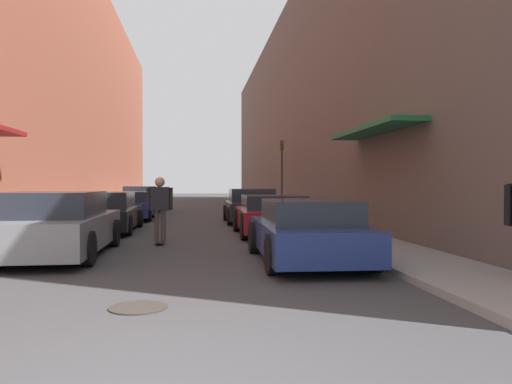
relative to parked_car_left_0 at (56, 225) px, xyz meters
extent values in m
plane|color=#38383A|center=(2.54, 13.24, -0.64)|extent=(112.39, 112.39, 0.00)
cube|color=gray|center=(-1.89, 18.35, -0.58)|extent=(1.80, 51.09, 0.12)
cube|color=gray|center=(6.96, 18.35, -0.58)|extent=(1.80, 51.09, 0.12)
cube|color=brown|center=(-4.79, 18.35, 6.29)|extent=(4.00, 51.09, 13.87)
cube|color=#564C47|center=(9.86, 18.35, 5.12)|extent=(4.00, 51.09, 11.53)
cube|color=#1E6038|center=(7.46, 1.75, 2.26)|extent=(1.00, 4.80, 0.12)
cube|color=gray|center=(0.00, 0.06, -0.14)|extent=(1.97, 4.75, 0.66)
cube|color=#232833|center=(0.00, -0.18, 0.44)|extent=(1.71, 2.48, 0.50)
cylinder|color=black|center=(-0.94, 1.53, -0.32)|extent=(0.18, 0.64, 0.64)
cylinder|color=black|center=(0.94, 1.53, -0.32)|extent=(0.18, 0.64, 0.64)
cylinder|color=black|center=(0.94, -1.41, -0.32)|extent=(0.18, 0.64, 0.64)
cube|color=black|center=(0.09, 5.46, -0.19)|extent=(1.85, 4.74, 0.57)
cube|color=#232833|center=(0.09, 5.22, 0.35)|extent=(1.59, 2.48, 0.51)
cylinder|color=black|center=(-0.77, 6.91, -0.34)|extent=(0.18, 0.60, 0.60)
cylinder|color=black|center=(0.94, 6.91, -0.34)|extent=(0.18, 0.60, 0.60)
cylinder|color=black|center=(-0.77, 4.00, -0.34)|extent=(0.18, 0.60, 0.60)
cylinder|color=black|center=(0.94, 4.00, -0.34)|extent=(0.18, 0.60, 0.60)
cube|color=navy|center=(0.16, 10.64, -0.18)|extent=(1.80, 4.15, 0.57)
cube|color=#232833|center=(0.16, 10.43, 0.32)|extent=(1.58, 2.16, 0.43)
cylinder|color=black|center=(-0.72, 11.93, -0.31)|extent=(0.18, 0.66, 0.66)
cylinder|color=black|center=(1.04, 11.93, -0.31)|extent=(0.18, 0.66, 0.66)
cylinder|color=black|center=(-0.72, 9.36, -0.31)|extent=(0.18, 0.66, 0.66)
cylinder|color=black|center=(1.04, 9.36, -0.31)|extent=(0.18, 0.66, 0.66)
cube|color=navy|center=(0.07, 16.06, -0.13)|extent=(1.87, 4.69, 0.67)
cube|color=#232833|center=(0.07, 15.82, 0.47)|extent=(1.63, 2.45, 0.53)
cylinder|color=black|center=(-0.82, 17.51, -0.31)|extent=(0.18, 0.67, 0.67)
cylinder|color=black|center=(0.97, 17.51, -0.31)|extent=(0.18, 0.67, 0.67)
cylinder|color=black|center=(-0.82, 14.61, -0.31)|extent=(0.18, 0.67, 0.67)
cylinder|color=black|center=(0.97, 14.61, -0.31)|extent=(0.18, 0.67, 0.67)
cube|color=navy|center=(4.99, -1.36, -0.17)|extent=(1.88, 4.26, 0.57)
cube|color=#232833|center=(4.99, -1.57, 0.33)|extent=(1.62, 2.23, 0.44)
cylinder|color=black|center=(4.12, -0.05, -0.31)|extent=(0.18, 0.68, 0.68)
cylinder|color=black|center=(5.86, -0.05, -0.31)|extent=(0.18, 0.68, 0.68)
cylinder|color=black|center=(4.12, -2.67, -0.31)|extent=(0.18, 0.68, 0.68)
cylinder|color=black|center=(5.86, -2.67, -0.31)|extent=(0.18, 0.68, 0.68)
cube|color=maroon|center=(5.10, 3.74, -0.16)|extent=(2.01, 4.13, 0.57)
cube|color=#232833|center=(5.10, 3.54, 0.32)|extent=(1.74, 2.16, 0.40)
cylinder|color=black|center=(4.15, 5.01, -0.29)|extent=(0.18, 0.72, 0.72)
cylinder|color=black|center=(6.04, 5.01, -0.29)|extent=(0.18, 0.72, 0.72)
cylinder|color=black|center=(4.15, 2.47, -0.29)|extent=(0.18, 0.72, 0.72)
cylinder|color=black|center=(6.04, 2.47, -0.29)|extent=(0.18, 0.72, 0.72)
cube|color=#232326|center=(4.99, 8.46, -0.16)|extent=(1.89, 3.95, 0.62)
cube|color=#232833|center=(4.99, 8.27, 0.41)|extent=(1.65, 2.06, 0.52)
cylinder|color=black|center=(4.09, 9.68, -0.32)|extent=(0.18, 0.64, 0.64)
cylinder|color=black|center=(5.89, 9.68, -0.32)|extent=(0.18, 0.64, 0.64)
cylinder|color=black|center=(4.09, 7.25, -0.32)|extent=(0.18, 0.64, 0.64)
cylinder|color=black|center=(5.89, 7.25, -0.32)|extent=(0.18, 0.64, 0.64)
cube|color=black|center=(1.99, 1.82, -0.58)|extent=(0.20, 0.78, 0.02)
cylinder|color=beige|center=(1.91, 2.07, -0.62)|extent=(0.03, 0.06, 0.06)
cylinder|color=beige|center=(2.06, 2.07, -0.62)|extent=(0.03, 0.06, 0.06)
cylinder|color=beige|center=(1.91, 1.57, -0.62)|extent=(0.03, 0.06, 0.06)
cylinder|color=beige|center=(2.06, 1.57, -0.62)|extent=(0.03, 0.06, 0.06)
cylinder|color=#47423D|center=(1.91, 1.82, -0.19)|extent=(0.11, 0.11, 0.76)
cylinder|color=#47423D|center=(2.07, 1.82, -0.19)|extent=(0.11, 0.11, 0.76)
cube|color=#232328|center=(1.99, 1.82, 0.49)|extent=(0.46, 0.21, 0.59)
sphere|color=tan|center=(1.99, 1.82, 0.90)|extent=(0.24, 0.24, 0.24)
cylinder|color=#232328|center=(1.71, 1.82, 0.49)|extent=(0.09, 0.09, 0.55)
cylinder|color=#232328|center=(2.26, 1.82, 0.49)|extent=(0.09, 0.09, 0.55)
cylinder|color=#332D28|center=(2.18, -4.64, -0.64)|extent=(0.70, 0.70, 0.02)
cylinder|color=#2D2D2D|center=(7.06, 13.38, 1.23)|extent=(0.10, 0.10, 3.50)
cube|color=#332D0F|center=(7.06, 13.38, 2.75)|extent=(0.16, 0.16, 0.45)
sphere|color=red|center=(7.06, 13.29, 2.87)|extent=(0.11, 0.11, 0.11)
cylinder|color=black|center=(7.20, -4.25, 0.56)|extent=(0.09, 0.09, 0.57)
camera|label=1|loc=(2.88, -10.73, 0.85)|focal=35.00mm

